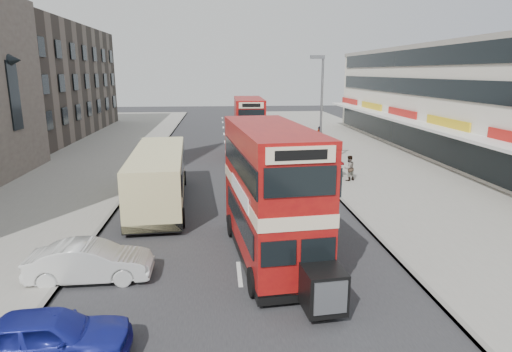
# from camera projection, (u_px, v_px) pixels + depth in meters

# --- Properties ---
(ground) EXTENTS (160.00, 160.00, 0.00)m
(ground) POSITION_uv_depth(u_px,v_px,m) (243.00, 303.00, 13.58)
(ground) COLOR #28282B
(ground) RESTS_ON ground
(road_surface) EXTENTS (12.00, 90.00, 0.01)m
(road_surface) POSITION_uv_depth(u_px,v_px,m) (228.00, 167.00, 32.95)
(road_surface) COLOR #28282B
(road_surface) RESTS_ON ground
(pavement_right) EXTENTS (12.00, 90.00, 0.15)m
(pavement_right) POSITION_uv_depth(u_px,v_px,m) (381.00, 163.00, 33.95)
(pavement_right) COLOR gray
(pavement_right) RESTS_ON ground
(pavement_left) EXTENTS (12.00, 90.00, 0.15)m
(pavement_left) POSITION_uv_depth(u_px,v_px,m) (64.00, 169.00, 31.92)
(pavement_left) COLOR gray
(pavement_left) RESTS_ON ground
(kerb_left) EXTENTS (0.20, 90.00, 0.16)m
(kerb_left) POSITION_uv_depth(u_px,v_px,m) (146.00, 167.00, 32.42)
(kerb_left) COLOR gray
(kerb_left) RESTS_ON ground
(kerb_right) EXTENTS (0.20, 90.00, 0.16)m
(kerb_right) POSITION_uv_depth(u_px,v_px,m) (307.00, 165.00, 33.45)
(kerb_right) COLOR gray
(kerb_right) RESTS_ON ground
(brick_terrace) EXTENTS (14.00, 28.00, 12.00)m
(brick_terrace) POSITION_uv_depth(u_px,v_px,m) (20.00, 81.00, 47.13)
(brick_terrace) COLOR #66594C
(brick_terrace) RESTS_ON ground
(commercial_row) EXTENTS (9.90, 46.20, 9.30)m
(commercial_row) POSITION_uv_depth(u_px,v_px,m) (471.00, 101.00, 35.47)
(commercial_row) COLOR beige
(commercial_row) RESTS_ON ground
(street_lamp) EXTENTS (1.00, 0.20, 8.12)m
(street_lamp) POSITION_uv_depth(u_px,v_px,m) (320.00, 105.00, 30.45)
(street_lamp) COLOR slate
(street_lamp) RESTS_ON ground
(bus_main) EXTENTS (3.31, 9.04, 4.94)m
(bus_main) POSITION_uv_depth(u_px,v_px,m) (271.00, 193.00, 16.32)
(bus_main) COLOR black
(bus_main) RESTS_ON ground
(bus_second) EXTENTS (2.46, 8.54, 4.68)m
(bus_second) POSITION_uv_depth(u_px,v_px,m) (249.00, 126.00, 37.33)
(bus_second) COLOR black
(bus_second) RESTS_ON ground
(coach) EXTENTS (3.24, 10.41, 2.72)m
(coach) POSITION_uv_depth(u_px,v_px,m) (159.00, 175.00, 23.40)
(coach) COLOR black
(coach) RESTS_ON ground
(car_left_near) EXTENTS (4.14, 1.94, 1.37)m
(car_left_near) POSITION_uv_depth(u_px,v_px,m) (48.00, 337.00, 10.70)
(car_left_near) COLOR #1B2496
(car_left_near) RESTS_ON ground
(car_left_front) EXTENTS (4.17, 1.54, 1.36)m
(car_left_front) POSITION_uv_depth(u_px,v_px,m) (90.00, 262.00, 14.93)
(car_left_front) COLOR silver
(car_left_front) RESTS_ON ground
(car_right_a) EXTENTS (4.23, 1.88, 1.21)m
(car_right_a) POSITION_uv_depth(u_px,v_px,m) (311.00, 170.00, 29.26)
(car_right_a) COLOR #A11014
(car_right_a) RESTS_ON ground
(car_right_b) EXTENTS (4.63, 2.18, 1.28)m
(car_right_b) POSITION_uv_depth(u_px,v_px,m) (291.00, 156.00, 33.78)
(car_right_b) COLOR #CB5F14
(car_right_b) RESTS_ON ground
(car_right_c) EXTENTS (3.97, 1.69, 1.34)m
(car_right_c) POSITION_uv_depth(u_px,v_px,m) (271.00, 136.00, 44.04)
(car_right_c) COLOR #5374A7
(car_right_c) RESTS_ON ground
(pedestrian_near) EXTENTS (0.73, 0.64, 1.66)m
(pedestrian_near) POSITION_uv_depth(u_px,v_px,m) (349.00, 168.00, 28.06)
(pedestrian_near) COLOR gray
(pedestrian_near) RESTS_ON pavement_right
(pedestrian_far) EXTENTS (1.13, 0.91, 1.80)m
(pedestrian_far) POSITION_uv_depth(u_px,v_px,m) (319.00, 136.00, 41.70)
(pedestrian_far) COLOR gray
(pedestrian_far) RESTS_ON pavement_right
(cyclist) EXTENTS (0.69, 1.72, 2.03)m
(cyclist) POSITION_uv_depth(u_px,v_px,m) (274.00, 158.00, 32.79)
(cyclist) COLOR gray
(cyclist) RESTS_ON ground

